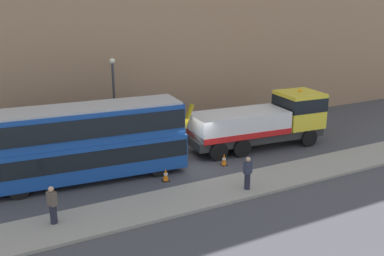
% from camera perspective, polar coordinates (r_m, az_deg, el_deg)
% --- Properties ---
extents(ground_plane, '(120.00, 120.00, 0.00)m').
position_cam_1_polar(ground_plane, '(25.93, -0.28, -4.65)').
color(ground_plane, '#424247').
extents(near_kerb, '(60.00, 2.80, 0.15)m').
position_cam_1_polar(near_kerb, '(22.55, 4.70, -7.91)').
color(near_kerb, gray).
rests_on(near_kerb, ground_plane).
extents(building_facade, '(60.00, 1.50, 16.00)m').
position_cam_1_polar(building_facade, '(30.52, -6.55, 14.06)').
color(building_facade, '#9E7A5B').
rests_on(building_facade, ground_plane).
extents(recovery_tow_truck, '(10.23, 3.36, 3.67)m').
position_cam_1_polar(recovery_tow_truck, '(28.61, 9.30, 0.93)').
color(recovery_tow_truck, '#2D2D2D').
rests_on(recovery_tow_truck, ground_plane).
extents(double_decker_bus, '(11.18, 3.44, 4.06)m').
position_cam_1_polar(double_decker_bus, '(23.62, -14.20, -1.61)').
color(double_decker_bus, '#19479E').
rests_on(double_decker_bus, ground_plane).
extents(pedestrian_onlooker, '(0.41, 0.47, 1.71)m').
position_cam_1_polar(pedestrian_onlooker, '(19.72, -17.72, -9.60)').
color(pedestrian_onlooker, '#232333').
rests_on(pedestrian_onlooker, near_kerb).
extents(pedestrian_bystander, '(0.43, 0.34, 1.71)m').
position_cam_1_polar(pedestrian_bystander, '(22.15, 7.25, -5.90)').
color(pedestrian_bystander, '#232333').
rests_on(pedestrian_bystander, near_kerb).
extents(traffic_cone_near_bus, '(0.36, 0.36, 0.72)m').
position_cam_1_polar(traffic_cone_near_bus, '(23.48, -3.45, -6.14)').
color(traffic_cone_near_bus, orange).
rests_on(traffic_cone_near_bus, ground_plane).
extents(traffic_cone_midway, '(0.36, 0.36, 0.72)m').
position_cam_1_polar(traffic_cone_midway, '(25.62, 4.21, -4.15)').
color(traffic_cone_midway, orange).
rests_on(traffic_cone_midway, ground_plane).
extents(street_lamp, '(0.36, 0.36, 5.83)m').
position_cam_1_polar(street_lamp, '(28.10, -10.13, 4.20)').
color(street_lamp, '#38383D').
rests_on(street_lamp, ground_plane).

